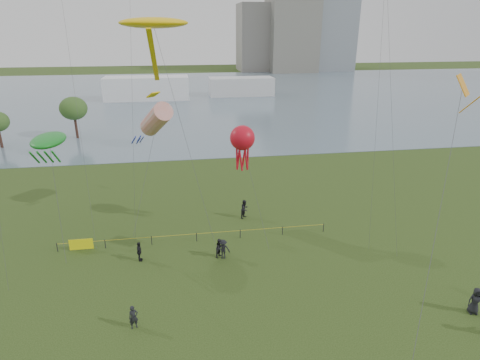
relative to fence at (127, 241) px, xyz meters
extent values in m
cube|color=slate|center=(9.18, 84.08, -0.53)|extent=(400.00, 120.00, 0.08)
cube|color=slate|center=(55.18, 146.08, 18.45)|extent=(20.00, 20.00, 38.00)
cube|color=slate|center=(41.18, 152.08, 13.45)|extent=(16.00, 18.00, 28.00)
cube|color=white|center=(-2.82, 79.08, 2.45)|extent=(22.00, 8.00, 6.00)
cube|color=silver|center=(23.18, 82.08, 1.95)|extent=(18.00, 7.00, 5.00)
cylinder|color=#321D17|center=(-12.58, 39.51, 1.07)|extent=(0.44, 0.44, 3.24)
ellipsoid|color=#3B5F25|center=(-12.58, 39.51, 4.70)|extent=(4.61, 4.61, 3.89)
cylinder|color=#321D17|center=(-23.33, 35.17, 0.77)|extent=(0.44, 0.44, 2.64)
cylinder|color=black|center=(-5.88, 0.00, -0.13)|extent=(0.07, 0.07, 0.85)
cylinder|color=black|center=(-1.88, 0.00, -0.13)|extent=(0.07, 0.07, 0.85)
cylinder|color=black|center=(2.12, 0.00, -0.13)|extent=(0.07, 0.07, 0.85)
cylinder|color=black|center=(6.12, 0.00, -0.13)|extent=(0.07, 0.07, 0.85)
cylinder|color=black|center=(10.12, 0.00, -0.13)|extent=(0.07, 0.07, 0.85)
cylinder|color=black|center=(14.12, 0.00, -0.13)|extent=(0.07, 0.07, 0.85)
cylinder|color=black|center=(18.12, 0.00, -0.13)|extent=(0.07, 0.07, 0.85)
cylinder|color=yellow|center=(6.12, 0.00, 0.19)|extent=(24.00, 0.03, 0.03)
cube|color=#F2ED0C|center=(-3.88, 0.00, 0.00)|extent=(2.00, 0.04, 1.00)
imported|color=black|center=(7.92, -2.93, 0.28)|extent=(1.01, 1.02, 1.67)
imported|color=black|center=(8.18, -3.25, 0.32)|extent=(1.21, 0.80, 1.74)
imported|color=black|center=(1.28, -2.54, 0.30)|extent=(0.44, 1.01, 1.71)
imported|color=black|center=(24.16, -12.71, 0.42)|extent=(1.08, 0.84, 1.95)
imported|color=black|center=(1.54, -10.65, 0.26)|extent=(0.69, 0.57, 1.63)
imported|color=black|center=(11.22, 4.10, 0.41)|extent=(1.17, 1.18, 1.93)
cylinder|color=#3F3F42|center=(5.66, 0.26, 8.71)|extent=(4.31, 5.53, 18.53)
ellipsoid|color=yellow|center=(3.52, 3.01, 17.97)|extent=(5.55, 3.47, 0.87)
cube|color=yellow|center=(3.52, -1.19, 15.57)|extent=(0.36, 6.98, 4.09)
cube|color=yellow|center=(3.52, -4.99, 13.47)|extent=(0.95, 0.95, 0.42)
cylinder|color=#3F3F42|center=(1.65, 3.96, 4.44)|extent=(2.69, 4.43, 10.00)
cylinder|color=red|center=(2.98, 6.16, 9.43)|extent=(3.74, 5.17, 3.87)
cylinder|color=#1824AE|center=(1.58, 4.96, 7.83)|extent=(0.60, 1.13, 0.88)
cylinder|color=#1824AE|center=(1.30, 5.34, 7.83)|extent=(0.60, 1.13, 0.88)
cylinder|color=#1824AE|center=(0.86, 5.19, 7.83)|extent=(0.60, 1.13, 0.88)
cylinder|color=#1824AE|center=(0.86, 4.72, 7.83)|extent=(0.60, 1.13, 0.88)
cylinder|color=#1824AE|center=(1.30, 4.58, 7.83)|extent=(0.60, 1.13, 0.88)
cylinder|color=#3F3F42|center=(-5.24, 0.14, 4.12)|extent=(1.10, 4.41, 9.36)
ellipsoid|color=#167D21|center=(-5.78, 2.33, 8.80)|extent=(2.65, 4.77, 0.93)
cylinder|color=#167D21|center=(-6.58, 0.73, 7.80)|extent=(0.16, 1.79, 1.54)
cylinder|color=#167D21|center=(-6.03, 0.73, 7.80)|extent=(0.16, 1.79, 1.54)
cylinder|color=#167D21|center=(-5.48, 0.73, 7.80)|extent=(0.16, 1.79, 1.54)
cylinder|color=#167D21|center=(-4.93, 0.73, 7.80)|extent=(0.16, 1.79, 1.54)
cylinder|color=#3F3F42|center=(11.44, -0.30, 3.95)|extent=(1.74, 4.21, 9.02)
sphere|color=red|center=(10.59, 1.79, 8.46)|extent=(2.23, 2.23, 2.23)
cylinder|color=red|center=(11.09, 1.79, 6.86)|extent=(0.18, 0.54, 2.60)
cylinder|color=red|center=(10.84, 2.23, 6.86)|extent=(0.49, 0.36, 2.61)
cylinder|color=red|center=(10.34, 2.23, 6.86)|extent=(0.49, 0.36, 2.61)
cylinder|color=red|center=(10.09, 1.79, 6.86)|extent=(0.18, 0.54, 2.60)
cylinder|color=red|center=(10.34, 1.36, 6.86)|extent=(0.49, 0.36, 2.61)
cylinder|color=red|center=(10.84, 1.36, 6.86)|extent=(0.49, 0.36, 2.61)
cylinder|color=#3F3F42|center=(17.67, -16.01, 6.92)|extent=(8.75, 11.67, 14.96)
cube|color=orange|center=(22.04, -10.19, 14.39)|extent=(1.52, 1.52, 1.24)
cylinder|color=orange|center=(22.04, -11.09, 13.39)|extent=(0.08, 1.58, 1.35)
camera|label=1|loc=(5.09, -32.27, 17.61)|focal=30.00mm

